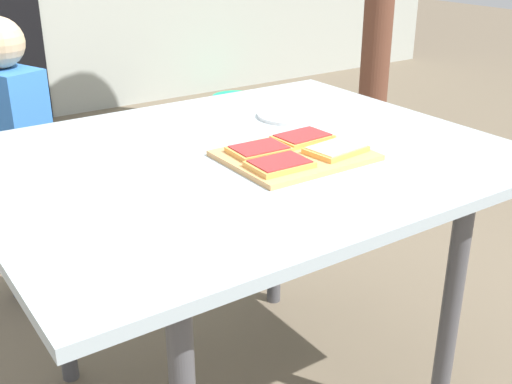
{
  "coord_description": "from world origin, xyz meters",
  "views": [
    {
      "loc": [
        -0.78,
        -1.2,
        1.26
      ],
      "look_at": [
        0.04,
        0.0,
        0.63
      ],
      "focal_mm": 44.73,
      "sensor_mm": 36.0,
      "label": 1
    }
  ],
  "objects": [
    {
      "name": "dining_table",
      "position": [
        0.0,
        0.0,
        0.67
      ],
      "size": [
        1.22,
        0.99,
        0.75
      ],
      "color": "#A4B5BD",
      "rests_on": "ground"
    },
    {
      "name": "cutting_board",
      "position": [
        0.08,
        -0.1,
        0.75
      ],
      "size": [
        0.32,
        0.26,
        0.01
      ],
      "primitive_type": "cube",
      "color": "tan",
      "rests_on": "dining_table"
    },
    {
      "name": "pizza_slice_near_right",
      "position": [
        0.16,
        -0.15,
        0.77
      ],
      "size": [
        0.14,
        0.11,
        0.01
      ],
      "color": "#E8A44C",
      "rests_on": "cutting_board"
    },
    {
      "name": "pizza_slice_far_right",
      "position": [
        0.15,
        -0.04,
        0.77
      ],
      "size": [
        0.14,
        0.1,
        0.01
      ],
      "color": "#E8A44C",
      "rests_on": "cutting_board"
    },
    {
      "name": "pizza_slice_near_left",
      "position": [
        0.0,
        -0.15,
        0.77
      ],
      "size": [
        0.14,
        0.1,
        0.01
      ],
      "color": "#E8A44C",
      "rests_on": "cutting_board"
    },
    {
      "name": "pizza_slice_far_left",
      "position": [
        0.02,
        -0.05,
        0.77
      ],
      "size": [
        0.14,
        0.1,
        0.01
      ],
      "color": "#E8A44C",
      "rests_on": "cutting_board"
    },
    {
      "name": "plate_white_right",
      "position": [
        0.28,
        0.17,
        0.75
      ],
      "size": [
        0.19,
        0.19,
        0.01
      ],
      "primitive_type": "cylinder",
      "color": "silver",
      "rests_on": "dining_table"
    },
    {
      "name": "child_left",
      "position": [
        -0.32,
        0.85,
        0.56
      ],
      "size": [
        0.22,
        0.27,
        0.99
      ],
      "color": "navy",
      "rests_on": "ground"
    },
    {
      "name": "garden_hose_coil",
      "position": [
        1.72,
        2.74,
        0.02
      ],
      "size": [
        0.33,
        0.33,
        0.04
      ],
      "primitive_type": "cylinder",
      "color": "#19C17E",
      "rests_on": "ground"
    }
  ]
}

